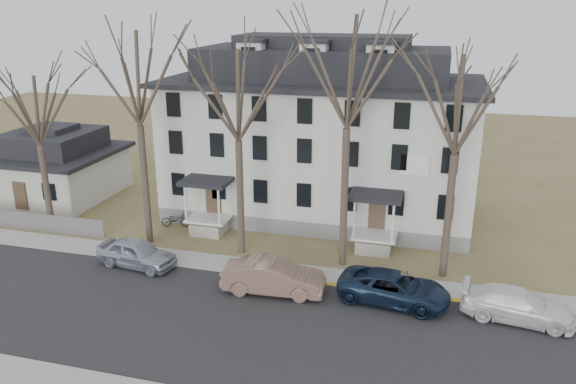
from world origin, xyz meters
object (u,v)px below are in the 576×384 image
(tree_center, at_px, (349,64))
(bicycle_left, at_px, (176,220))
(tree_mid_right, at_px, (460,98))
(car_navy, at_px, (394,289))
(tree_mid_left, at_px, (237,89))
(car_tan, at_px, (273,277))
(tree_far_left, at_px, (136,72))
(boarding_house, at_px, (321,136))
(small_house, at_px, (56,167))
(tree_bungalow, at_px, (35,106))
(car_white, at_px, (518,306))
(car_silver, at_px, (137,254))

(tree_center, xyz_separation_m, bicycle_left, (-11.48, 2.57, -10.59))
(tree_mid_right, relative_size, car_navy, 2.36)
(tree_mid_left, height_order, car_tan, tree_mid_left)
(tree_far_left, xyz_separation_m, tree_mid_right, (17.50, 0.00, -0.74))
(boarding_house, distance_m, tree_center, 10.39)
(small_house, relative_size, car_navy, 1.61)
(tree_mid_right, relative_size, bicycle_left, 6.78)
(tree_center, xyz_separation_m, tree_bungalow, (-19.00, 0.00, -2.97))
(boarding_house, relative_size, small_house, 2.39)
(tree_far_left, bearing_deg, boarding_house, 42.18)
(boarding_house, xyz_separation_m, small_house, (-20.00, -1.96, -3.13))
(car_white, bearing_deg, car_tan, 98.83)
(tree_far_left, distance_m, bicycle_left, 10.19)
(tree_bungalow, distance_m, car_silver, 11.34)
(tree_mid_right, height_order, car_silver, tree_mid_right)
(tree_mid_left, distance_m, tree_center, 6.18)
(tree_bungalow, bearing_deg, tree_mid_left, 0.00)
(tree_mid_right, bearing_deg, boarding_house, 136.19)
(car_tan, xyz_separation_m, car_white, (11.63, 0.45, -0.12))
(car_tan, height_order, car_white, car_tan)
(tree_center, height_order, car_silver, tree_center)
(small_house, relative_size, tree_far_left, 0.63)
(tree_far_left, distance_m, car_white, 23.23)
(tree_far_left, xyz_separation_m, tree_center, (12.00, 0.00, 0.74))
(tree_mid_left, bearing_deg, tree_far_left, 180.00)
(tree_bungalow, distance_m, car_navy, 23.63)
(tree_mid_left, height_order, tree_bungalow, tree_mid_left)
(car_tan, xyz_separation_m, car_navy, (5.97, 0.59, -0.10))
(car_navy, height_order, car_white, car_navy)
(boarding_house, distance_m, tree_mid_left, 9.66)
(tree_far_left, height_order, car_silver, tree_far_left)
(tree_bungalow, xyz_separation_m, car_navy, (22.16, -3.59, -7.37))
(car_silver, bearing_deg, car_navy, -83.38)
(car_white, bearing_deg, tree_center, 73.72)
(car_white, bearing_deg, small_house, 79.30)
(car_silver, distance_m, bicycle_left, 5.88)
(tree_mid_left, distance_m, tree_mid_right, 11.50)
(small_house, bearing_deg, car_navy, -20.51)
(boarding_house, xyz_separation_m, tree_mid_left, (-3.00, -8.15, 4.22))
(tree_mid_right, bearing_deg, tree_bungalow, 180.00)
(small_house, xyz_separation_m, car_silver, (11.99, -9.48, -1.47))
(car_silver, relative_size, bicycle_left, 2.44)
(car_tan, bearing_deg, bicycle_left, 48.08)
(tree_center, bearing_deg, car_navy, -48.65)
(boarding_house, height_order, car_silver, boarding_house)
(tree_center, height_order, tree_mid_right, tree_center)
(small_house, distance_m, tree_mid_right, 30.08)
(tree_mid_left, relative_size, car_white, 2.52)
(car_navy, bearing_deg, tree_mid_left, 75.78)
(tree_far_left, xyz_separation_m, bicycle_left, (0.52, 2.57, -9.85))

